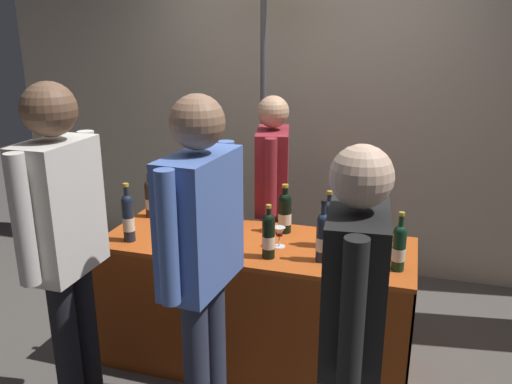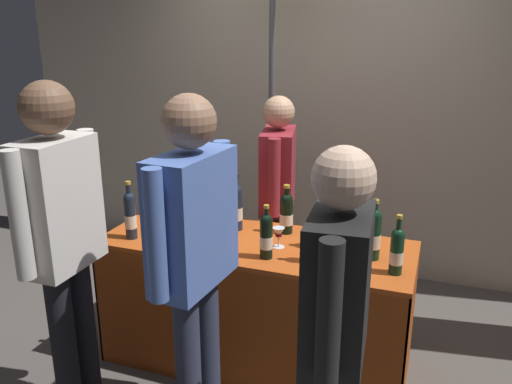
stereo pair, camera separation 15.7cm
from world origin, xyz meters
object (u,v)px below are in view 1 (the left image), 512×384
at_px(vendor_presenter, 272,186).
at_px(booth_signpost, 263,105).
at_px(tasting_table, 256,281).
at_px(flower_vase, 188,227).
at_px(featured_wine_bottle, 285,212).
at_px(taster_foreground_right, 202,246).
at_px(display_bottle_0, 399,247).
at_px(wine_glass_near_vendor, 279,233).

distance_m(vendor_presenter, booth_signpost, 0.67).
relative_size(tasting_table, flower_vase, 5.20).
bearing_deg(flower_vase, featured_wine_bottle, 32.52).
relative_size(flower_vase, taster_foreground_right, 0.20).
bearing_deg(booth_signpost, display_bottle_0, -48.59).
bearing_deg(wine_glass_near_vendor, flower_vase, -170.34).
bearing_deg(booth_signpost, wine_glass_near_vendor, -69.33).
distance_m(featured_wine_bottle, vendor_presenter, 0.50).
height_order(tasting_table, vendor_presenter, vendor_presenter).
distance_m(tasting_table, taster_foreground_right, 0.84).
height_order(flower_vase, vendor_presenter, vendor_presenter).
height_order(display_bottle_0, vendor_presenter, vendor_presenter).
height_order(wine_glass_near_vendor, vendor_presenter, vendor_presenter).
xyz_separation_m(display_bottle_0, booth_signpost, (-1.06, 1.20, 0.51)).
xyz_separation_m(tasting_table, display_bottle_0, (0.79, -0.14, 0.37)).
relative_size(featured_wine_bottle, taster_foreground_right, 0.18).
distance_m(featured_wine_bottle, taster_foreground_right, 0.90).
relative_size(tasting_table, booth_signpost, 0.76).
height_order(featured_wine_bottle, flower_vase, flower_vase).
xyz_separation_m(taster_foreground_right, booth_signpost, (-0.22, 1.74, 0.39)).
bearing_deg(wine_glass_near_vendor, taster_foreground_right, -106.32).
bearing_deg(display_bottle_0, tasting_table, 169.88).
bearing_deg(taster_foreground_right, booth_signpost, 11.73).
bearing_deg(vendor_presenter, taster_foreground_right, -11.13).
xyz_separation_m(wine_glass_near_vendor, vendor_presenter, (-0.22, 0.68, 0.06)).
bearing_deg(vendor_presenter, display_bottle_0, 35.19).
distance_m(tasting_table, display_bottle_0, 0.89).
xyz_separation_m(vendor_presenter, booth_signpost, (-0.19, 0.41, 0.50)).
distance_m(featured_wine_bottle, wine_glass_near_vendor, 0.23).
bearing_deg(taster_foreground_right, flower_vase, 34.27).
distance_m(flower_vase, taster_foreground_right, 0.67).
height_order(tasting_table, booth_signpost, booth_signpost).
relative_size(display_bottle_0, wine_glass_near_vendor, 2.66).
relative_size(flower_vase, vendor_presenter, 0.22).
height_order(flower_vase, booth_signpost, booth_signpost).
xyz_separation_m(flower_vase, vendor_presenter, (0.29, 0.77, 0.04)).
bearing_deg(vendor_presenter, featured_wine_bottle, 11.19).
bearing_deg(taster_foreground_right, display_bottle_0, -52.65).
bearing_deg(display_bottle_0, featured_wine_bottle, 153.31).
xyz_separation_m(tasting_table, wine_glass_near_vendor, (0.14, -0.03, 0.33)).
bearing_deg(wine_glass_near_vendor, vendor_presenter, 108.26).
bearing_deg(flower_vase, display_bottle_0, -1.26).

